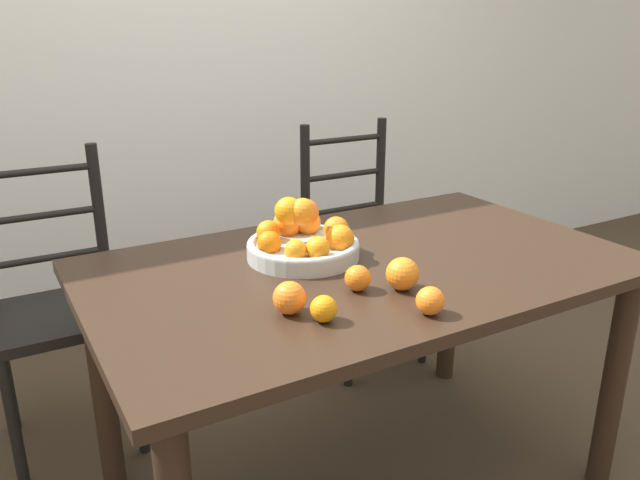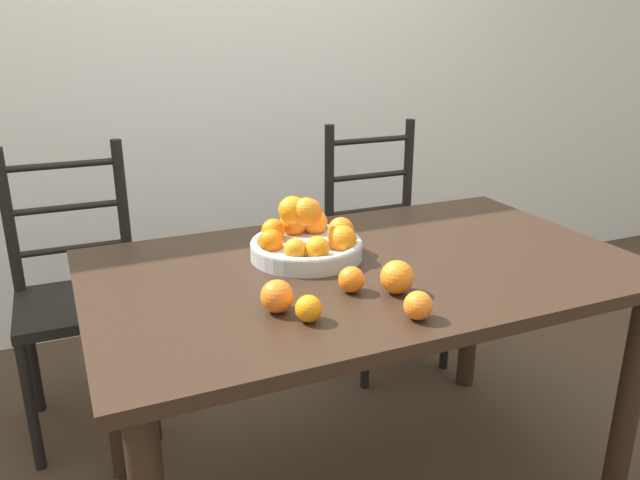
{
  "view_description": "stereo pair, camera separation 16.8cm",
  "coord_description": "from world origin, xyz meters",
  "px_view_note": "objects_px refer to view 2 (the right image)",
  "views": [
    {
      "loc": [
        -0.92,
        -1.36,
        1.4
      ],
      "look_at": [
        -0.13,
        0.02,
        0.85
      ],
      "focal_mm": 35.0,
      "sensor_mm": 36.0,
      "label": 1
    },
    {
      "loc": [
        -0.77,
        -1.43,
        1.4
      ],
      "look_at": [
        -0.13,
        0.02,
        0.85
      ],
      "focal_mm": 35.0,
      "sensor_mm": 36.0,
      "label": 2
    }
  ],
  "objects_px": {
    "orange_loose_2": "(397,277)",
    "chair_right": "(383,252)",
    "chair_left": "(80,301)",
    "orange_loose_0": "(309,309)",
    "fruit_bowl": "(307,239)",
    "orange_loose_1": "(418,305)",
    "orange_loose_3": "(351,280)",
    "orange_loose_4": "(277,296)"
  },
  "relations": [
    {
      "from": "orange_loose_2",
      "to": "chair_right",
      "type": "distance_m",
      "value": 1.11
    },
    {
      "from": "orange_loose_2",
      "to": "chair_right",
      "type": "bearing_deg",
      "value": 62.07
    },
    {
      "from": "orange_loose_3",
      "to": "chair_right",
      "type": "height_order",
      "value": "chair_right"
    },
    {
      "from": "fruit_bowl",
      "to": "orange_loose_2",
      "type": "relative_size",
      "value": 3.82
    },
    {
      "from": "orange_loose_4",
      "to": "chair_right",
      "type": "relative_size",
      "value": 0.08
    },
    {
      "from": "orange_loose_1",
      "to": "chair_left",
      "type": "relative_size",
      "value": 0.07
    },
    {
      "from": "orange_loose_0",
      "to": "orange_loose_1",
      "type": "bearing_deg",
      "value": -21.11
    },
    {
      "from": "orange_loose_0",
      "to": "orange_loose_2",
      "type": "xyz_separation_m",
      "value": [
        0.26,
        0.06,
        0.01
      ]
    },
    {
      "from": "orange_loose_2",
      "to": "orange_loose_3",
      "type": "height_order",
      "value": "orange_loose_2"
    },
    {
      "from": "orange_loose_2",
      "to": "chair_left",
      "type": "relative_size",
      "value": 0.08
    },
    {
      "from": "orange_loose_1",
      "to": "orange_loose_0",
      "type": "bearing_deg",
      "value": 158.89
    },
    {
      "from": "orange_loose_1",
      "to": "orange_loose_4",
      "type": "relative_size",
      "value": 0.86
    },
    {
      "from": "orange_loose_0",
      "to": "orange_loose_2",
      "type": "height_order",
      "value": "orange_loose_2"
    },
    {
      "from": "orange_loose_2",
      "to": "chair_left",
      "type": "xyz_separation_m",
      "value": [
        -0.72,
        0.94,
        -0.33
      ]
    },
    {
      "from": "orange_loose_0",
      "to": "orange_loose_4",
      "type": "xyz_separation_m",
      "value": [
        -0.05,
        0.07,
        0.01
      ]
    },
    {
      "from": "chair_left",
      "to": "orange_loose_4",
      "type": "bearing_deg",
      "value": -65.65
    },
    {
      "from": "orange_loose_0",
      "to": "chair_right",
      "type": "xyz_separation_m",
      "value": [
        0.76,
        1.0,
        -0.32
      ]
    },
    {
      "from": "orange_loose_2",
      "to": "orange_loose_4",
      "type": "bearing_deg",
      "value": 176.65
    },
    {
      "from": "chair_left",
      "to": "chair_right",
      "type": "height_order",
      "value": "same"
    },
    {
      "from": "orange_loose_0",
      "to": "chair_left",
      "type": "height_order",
      "value": "chair_left"
    },
    {
      "from": "chair_left",
      "to": "chair_right",
      "type": "bearing_deg",
      "value": 0.53
    },
    {
      "from": "orange_loose_1",
      "to": "chair_right",
      "type": "distance_m",
      "value": 1.25
    },
    {
      "from": "orange_loose_1",
      "to": "orange_loose_2",
      "type": "relative_size",
      "value": 0.8
    },
    {
      "from": "orange_loose_0",
      "to": "orange_loose_2",
      "type": "relative_size",
      "value": 0.74
    },
    {
      "from": "orange_loose_1",
      "to": "orange_loose_4",
      "type": "xyz_separation_m",
      "value": [
        -0.28,
        0.16,
        0.01
      ]
    },
    {
      "from": "fruit_bowl",
      "to": "chair_right",
      "type": "height_order",
      "value": "chair_right"
    },
    {
      "from": "orange_loose_2",
      "to": "orange_loose_4",
      "type": "xyz_separation_m",
      "value": [
        -0.31,
        0.02,
        -0.0
      ]
    },
    {
      "from": "orange_loose_0",
      "to": "orange_loose_4",
      "type": "bearing_deg",
      "value": 122.16
    },
    {
      "from": "fruit_bowl",
      "to": "chair_right",
      "type": "distance_m",
      "value": 0.93
    },
    {
      "from": "chair_right",
      "to": "orange_loose_1",
      "type": "bearing_deg",
      "value": -115.59
    },
    {
      "from": "fruit_bowl",
      "to": "orange_loose_2",
      "type": "distance_m",
      "value": 0.34
    },
    {
      "from": "orange_loose_2",
      "to": "orange_loose_3",
      "type": "xyz_separation_m",
      "value": [
        -0.1,
        0.05,
        -0.01
      ]
    },
    {
      "from": "orange_loose_3",
      "to": "orange_loose_4",
      "type": "bearing_deg",
      "value": -171.21
    },
    {
      "from": "orange_loose_2",
      "to": "chair_right",
      "type": "xyz_separation_m",
      "value": [
        0.5,
        0.94,
        -0.33
      ]
    },
    {
      "from": "orange_loose_3",
      "to": "chair_left",
      "type": "distance_m",
      "value": 1.13
    },
    {
      "from": "fruit_bowl",
      "to": "orange_loose_4",
      "type": "relative_size",
      "value": 4.12
    },
    {
      "from": "chair_left",
      "to": "orange_loose_0",
      "type": "bearing_deg",
      "value": -64.98
    },
    {
      "from": "orange_loose_2",
      "to": "orange_loose_1",
      "type": "bearing_deg",
      "value": -101.83
    },
    {
      "from": "chair_left",
      "to": "chair_right",
      "type": "xyz_separation_m",
      "value": [
        1.21,
        0.0,
        0.0
      ]
    },
    {
      "from": "fruit_bowl",
      "to": "orange_loose_2",
      "type": "bearing_deg",
      "value": -71.92
    },
    {
      "from": "fruit_bowl",
      "to": "orange_loose_0",
      "type": "bearing_deg",
      "value": -112.02
    },
    {
      "from": "orange_loose_4",
      "to": "chair_right",
      "type": "bearing_deg",
      "value": 48.83
    }
  ]
}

